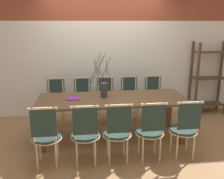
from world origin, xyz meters
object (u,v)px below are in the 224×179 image
Objects in this scene: book_stack at (73,98)px; chair_near_center at (118,131)px; vase_centerpiece at (104,89)px; dining_table at (112,103)px; shelving_rack at (209,78)px; chair_far_center at (106,98)px.

chair_near_center is at bearing -51.96° from book_stack.
vase_centerpiece is at bearing 3.30° from book_stack.
book_stack is at bearing 176.80° from dining_table.
shelving_rack reaches higher than chair_near_center.
vase_centerpiece reaches higher than chair_near_center.
vase_centerpiece is 0.54m from book_stack.
shelving_rack reaches higher than chair_far_center.
chair_far_center is at bearing 81.94° from vase_centerpiece.
chair_far_center is 1.19× the size of vase_centerpiece.
book_stack is (-0.64, 0.82, 0.25)m from chair_near_center.
vase_centerpiece is (-0.12, 0.85, 0.40)m from chair_near_center.
vase_centerpiece reaches higher than chair_far_center.
shelving_rack is at bearing 19.13° from book_stack.
vase_centerpiece is (-0.13, 0.07, 0.24)m from dining_table.
chair_near_center reaches higher than book_stack.
dining_table is at bearing 88.89° from chair_near_center.
chair_near_center is 1.00× the size of chair_far_center.
dining_table is 3.24× the size of vase_centerpiece.
chair_far_center is 0.58× the size of shelving_rack.
dining_table is 2.73× the size of chair_far_center.
dining_table is 1.59× the size of shelving_rack.
chair_near_center and chair_far_center have the same top height.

